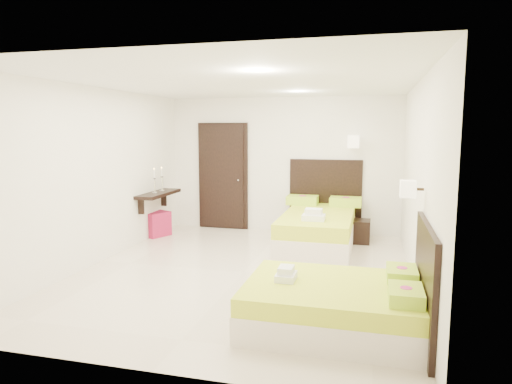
% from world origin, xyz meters
% --- Properties ---
extents(floor, '(5.50, 5.50, 0.00)m').
position_xyz_m(floor, '(0.00, 0.00, 0.00)').
color(floor, beige).
rests_on(floor, ground).
extents(bed_single, '(1.37, 2.28, 1.88)m').
position_xyz_m(bed_single, '(0.85, 1.71, 0.35)').
color(bed_single, beige).
rests_on(bed_single, ground).
extents(bed_double, '(1.76, 1.50, 1.45)m').
position_xyz_m(bed_double, '(1.45, -1.51, 0.26)').
color(bed_double, beige).
rests_on(bed_double, ground).
extents(nightstand, '(0.46, 0.41, 0.40)m').
position_xyz_m(nightstand, '(1.47, 2.16, 0.20)').
color(nightstand, black).
rests_on(nightstand, ground).
extents(ottoman, '(0.61, 0.61, 0.46)m').
position_xyz_m(ottoman, '(-2.25, 1.75, 0.23)').
color(ottoman, maroon).
rests_on(ottoman, ground).
extents(door, '(1.02, 0.15, 2.14)m').
position_xyz_m(door, '(-1.20, 2.70, 1.05)').
color(door, black).
rests_on(door, ground).
extents(console_shelf, '(0.35, 1.20, 0.78)m').
position_xyz_m(console_shelf, '(-2.08, 1.60, 0.82)').
color(console_shelf, black).
rests_on(console_shelf, ground).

